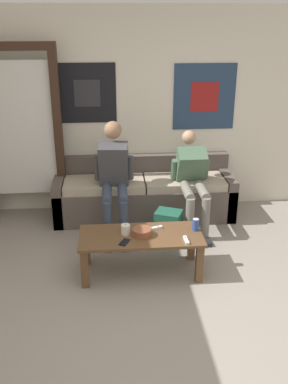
{
  "coord_description": "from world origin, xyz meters",
  "views": [
    {
      "loc": [
        -0.43,
        -2.78,
        2.41
      ],
      "look_at": [
        -0.09,
        1.41,
        0.67
      ],
      "focal_mm": 40.0,
      "sensor_mm": 36.0,
      "label": 1
    }
  ],
  "objects": [
    {
      "name": "game_controller_near_left",
      "position": [
        0.26,
        0.75,
        0.44
      ],
      "size": [
        0.04,
        0.15,
        0.03
      ],
      "color": "white",
      "rests_on": "coffee_table"
    },
    {
      "name": "door_frame",
      "position": [
        -1.51,
        2.39,
        1.2
      ],
      "size": [
        1.0,
        0.1,
        2.15
      ],
      "color": "#382319",
      "rests_on": "ground_plane"
    },
    {
      "name": "cell_phone",
      "position": [
        -0.32,
        0.77,
        0.43
      ],
      "size": [
        0.12,
        0.15,
        0.01
      ],
      "color": "black",
      "rests_on": "coffee_table"
    },
    {
      "name": "ceramic_bowl",
      "position": [
        -0.14,
        0.91,
        0.47
      ],
      "size": [
        0.19,
        0.19,
        0.07
      ],
      "color": "brown",
      "rests_on": "coffee_table"
    },
    {
      "name": "person_seated_teen",
      "position": [
        0.54,
        1.94,
        0.62
      ],
      "size": [
        0.47,
        1.0,
        1.12
      ],
      "color": "gray",
      "rests_on": "ground_plane"
    },
    {
      "name": "person_seated_adult",
      "position": [
        -0.39,
        1.91,
        0.7
      ],
      "size": [
        0.47,
        0.9,
        1.28
      ],
      "color": "#384256",
      "rests_on": "ground_plane"
    },
    {
      "name": "pillar_candle",
      "position": [
        -0.3,
        0.95,
        0.47
      ],
      "size": [
        0.09,
        0.09,
        0.11
      ],
      "color": "silver",
      "rests_on": "coffee_table"
    },
    {
      "name": "backpack",
      "position": [
        0.2,
        1.53,
        0.18
      ],
      "size": [
        0.35,
        0.34,
        0.37
      ],
      "color": "#1E5642",
      "rests_on": "ground_plane"
    },
    {
      "name": "wall_back",
      "position": [
        0.0,
        2.6,
        1.28
      ],
      "size": [
        10.0,
        0.07,
        2.55
      ],
      "color": "silver",
      "rests_on": "ground_plane"
    },
    {
      "name": "ground_plane",
      "position": [
        0.0,
        0.0,
        0.0
      ],
      "size": [
        18.0,
        18.0,
        0.0
      ],
      "primitive_type": "plane",
      "color": "gray"
    },
    {
      "name": "couch",
      "position": [
        -0.02,
        2.26,
        0.28
      ],
      "size": [
        2.26,
        0.68,
        0.74
      ],
      "color": "#564C47",
      "rests_on": "ground_plane"
    },
    {
      "name": "game_controller_near_right",
      "position": [
        -0.0,
        1.03,
        0.44
      ],
      "size": [
        0.15,
        0.08,
        0.03
      ],
      "color": "white",
      "rests_on": "coffee_table"
    },
    {
      "name": "drink_can_blue",
      "position": [
        0.4,
        0.97,
        0.49
      ],
      "size": [
        0.07,
        0.07,
        0.12
      ],
      "color": "#28479E",
      "rests_on": "coffee_table"
    },
    {
      "name": "coffee_table",
      "position": [
        -0.16,
        0.92,
        0.35
      ],
      "size": [
        1.21,
        0.53,
        0.42
      ],
      "color": "brown",
      "rests_on": "ground_plane"
    }
  ]
}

